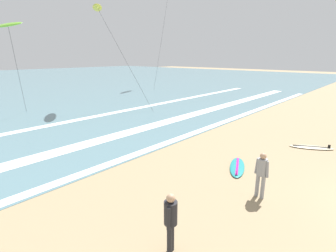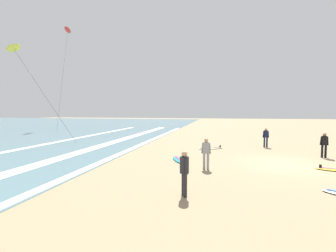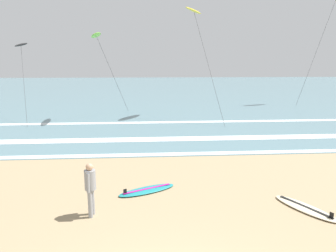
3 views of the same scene
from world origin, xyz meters
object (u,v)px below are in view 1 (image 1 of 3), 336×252
object	(u,v)px
surfboard_near_water	(311,147)
surfer_left_far	(262,171)
surfboard_left_pile	(237,167)
kite_yellow_high_right	(97,8)
surfer_background_far	(171,218)
kite_lime_mid_center	(8,25)

from	to	relation	value
surfboard_near_water	surfer_left_far	bearing A→B (deg)	179.30
surfboard_left_pile	kite_yellow_high_right	world-z (taller)	kite_yellow_high_right
surfer_background_far	surfer_left_far	xyz separation A→B (m)	(3.91, -0.57, 0.00)
kite_yellow_high_right	surfboard_left_pile	bearing A→B (deg)	-104.21
surfer_background_far	surfboard_left_pile	bearing A→B (deg)	11.02
surfer_left_far	kite_yellow_high_right	world-z (taller)	kite_yellow_high_right
kite_yellow_high_right	kite_lime_mid_center	size ratio (longest dim) A/B	1.31
surfboard_near_water	kite_yellow_high_right	bearing A→B (deg)	92.74
surfer_left_far	surfboard_near_water	size ratio (longest dim) A/B	0.75
surfboard_near_water	surfer_background_far	bearing A→B (deg)	176.44
surfer_background_far	surfboard_left_pile	xyz separation A→B (m)	(5.53, 1.08, -0.91)
surfboard_near_water	kite_yellow_high_right	size ratio (longest dim) A/B	0.24
surfboard_near_water	kite_lime_mid_center	bearing A→B (deg)	118.08
surfer_background_far	surfboard_left_pile	distance (m)	5.71
surfboard_near_water	surfboard_left_pile	size ratio (longest dim) A/B	0.99
surfer_left_far	kite_lime_mid_center	xyz separation A→B (m)	(-1.99, 15.73, 5.50)
kite_yellow_high_right	surfer_left_far	bearing A→B (deg)	-107.89
surfer_background_far	kite_lime_mid_center	size ratio (longest dim) A/B	0.24
surfer_background_far	surfboard_left_pile	size ratio (longest dim) A/B	0.74
surfer_left_far	surfboard_near_water	xyz separation A→B (m)	(6.44, -0.08, -0.91)
surfboard_left_pile	surfer_left_far	bearing A→B (deg)	-134.69
surfboard_near_water	surfboard_left_pile	xyz separation A→B (m)	(-4.82, 1.72, 0.00)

